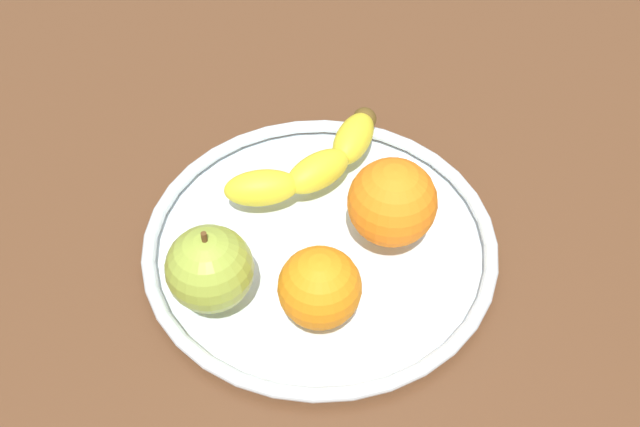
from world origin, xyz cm
name	(u,v)px	position (x,y,z in cm)	size (l,w,h in cm)	color
ground_plane	(320,264)	(0.00, 0.00, -2.00)	(115.46, 115.46, 4.00)	brown
fruit_bowl	(320,243)	(0.00, 0.00, 0.92)	(30.36, 30.36, 1.80)	silver
banana	(315,163)	(2.08, 6.97, 3.41)	(16.94, 8.95, 3.22)	yellow
apple	(210,269)	(-10.04, -2.69, 5.25)	(6.89, 6.89, 7.69)	#97AF3B
orange_center	(392,203)	(5.75, -1.55, 5.53)	(7.46, 7.46, 7.46)	orange
orange_back_right	(320,288)	(-2.70, -7.16, 5.02)	(6.44, 6.44, 6.44)	orange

